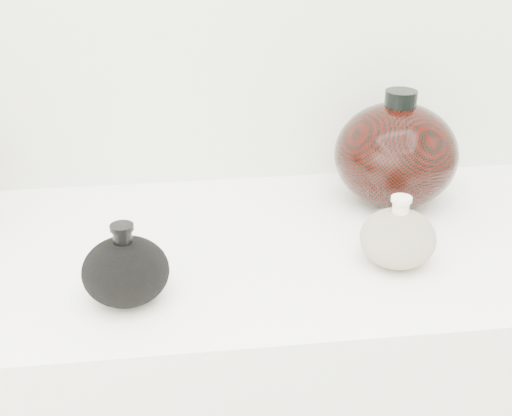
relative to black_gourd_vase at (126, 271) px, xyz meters
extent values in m
cube|color=white|center=(0.13, 0.13, -0.06)|extent=(1.20, 0.50, 0.03)
ellipsoid|color=black|center=(0.00, 0.00, 0.00)|extent=(0.12, 0.12, 0.09)
cylinder|color=black|center=(0.00, 0.00, 0.05)|extent=(0.02, 0.02, 0.03)
cylinder|color=black|center=(0.00, 0.00, 0.06)|extent=(0.03, 0.03, 0.01)
ellipsoid|color=beige|center=(0.37, 0.05, 0.00)|extent=(0.12, 0.12, 0.08)
cylinder|color=beige|center=(0.37, 0.05, 0.04)|extent=(0.03, 0.03, 0.02)
cylinder|color=beige|center=(0.37, 0.05, 0.06)|extent=(0.03, 0.03, 0.01)
ellipsoid|color=black|center=(0.43, 0.24, 0.04)|extent=(0.26, 0.26, 0.17)
cylinder|color=black|center=(0.43, 0.24, 0.13)|extent=(0.07, 0.07, 0.03)
camera|label=1|loc=(0.06, -0.79, 0.46)|focal=50.00mm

